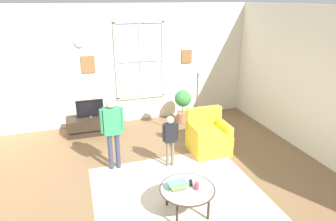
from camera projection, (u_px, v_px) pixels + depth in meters
The scene contains 15 objects.
ground_plane at pixel (165, 186), 5.09m from camera, with size 6.83×6.69×0.02m, color brown.
back_wall at pixel (129, 65), 7.33m from camera, with size 6.23×0.17×2.90m.
side_wall_right at pixel (329, 88), 5.47m from camera, with size 0.12×6.09×2.90m.
area_rug at pixel (177, 192), 4.90m from camera, with size 2.72×2.32×0.01m, color #C6B29E.
tv_stand at pixel (92, 125), 6.98m from camera, with size 1.11×0.48×0.40m.
television at pixel (90, 109), 6.83m from camera, with size 0.61×0.08×0.43m.
armchair at pixel (208, 136), 6.14m from camera, with size 0.76×0.74×0.87m.
coffee_table at pixel (187, 190), 4.32m from camera, with size 0.82×0.82×0.42m.
book_stack at pixel (177, 185), 4.29m from camera, with size 0.28×0.19×0.10m.
cup at pixel (197, 186), 4.27m from camera, with size 0.07×0.07×0.11m, color #BF3F3F.
remote_near_books at pixel (191, 183), 4.42m from camera, with size 0.04×0.14×0.02m, color black.
person_black_shirt at pixel (170, 135), 5.46m from camera, with size 0.31×0.14×1.02m.
person_green_shirt at pixel (112, 125), 5.29m from camera, with size 0.42×0.19×1.40m.
potted_plant_by_window at pixel (183, 103), 7.53m from camera, with size 0.42×0.42×0.85m.
floor_lamp at pixel (198, 74), 6.22m from camera, with size 0.32×0.32×1.80m.
Camera 1 is at (-1.26, -4.11, 3.01)m, focal length 31.66 mm.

